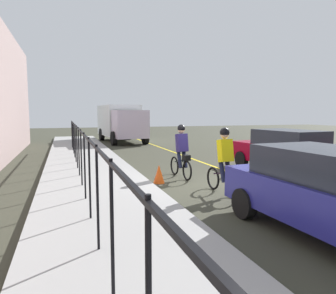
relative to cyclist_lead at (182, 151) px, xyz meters
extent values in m
plane|color=#353529|center=(-0.97, -0.49, -0.91)|extent=(80.00, 80.00, 0.00)
cube|color=yellow|center=(-0.97, -2.09, -0.91)|extent=(36.00, 0.12, 0.01)
cube|color=gray|center=(-0.97, 2.91, -0.84)|extent=(40.00, 3.20, 0.15)
cylinder|color=black|center=(-6.74, 3.31, 0.04)|extent=(0.04, 0.04, 1.60)
cylinder|color=black|center=(-5.24, 3.31, 0.04)|extent=(0.04, 0.04, 1.60)
cylinder|color=black|center=(-3.73, 3.31, 0.04)|extent=(0.04, 0.04, 1.60)
cylinder|color=black|center=(-2.23, 3.31, 0.04)|extent=(0.04, 0.04, 1.60)
cylinder|color=black|center=(-0.73, 3.31, 0.04)|extent=(0.04, 0.04, 1.60)
cylinder|color=black|center=(0.78, 3.31, 0.04)|extent=(0.04, 0.04, 1.60)
cylinder|color=black|center=(2.28, 3.31, 0.04)|extent=(0.04, 0.04, 1.60)
cylinder|color=black|center=(3.78, 3.31, 0.04)|extent=(0.04, 0.04, 1.60)
cylinder|color=black|center=(5.29, 3.31, 0.04)|extent=(0.04, 0.04, 1.60)
cylinder|color=black|center=(6.79, 3.31, 0.04)|extent=(0.04, 0.04, 1.60)
cylinder|color=black|center=(8.30, 3.31, 0.04)|extent=(0.04, 0.04, 1.60)
cylinder|color=black|center=(9.80, 3.31, 0.04)|extent=(0.04, 0.04, 1.60)
cube|color=black|center=(0.03, 3.31, 0.79)|extent=(19.55, 0.04, 0.04)
torus|color=black|center=(0.60, 0.04, -0.58)|extent=(0.66, 0.10, 0.66)
torus|color=black|center=(-0.44, -0.03, -0.58)|extent=(0.66, 0.10, 0.66)
cube|color=black|center=(0.08, 0.01, -0.33)|extent=(0.93, 0.10, 0.24)
cylinder|color=black|center=(-0.07, 0.00, -0.18)|extent=(0.03, 0.03, 0.35)
cube|color=navy|center=(-0.02, 0.00, 0.29)|extent=(0.36, 0.38, 0.63)
sphere|color=tan|center=(0.03, 0.00, 0.71)|extent=(0.22, 0.22, 0.22)
sphere|color=black|center=(0.03, 0.00, 0.78)|extent=(0.26, 0.26, 0.26)
cylinder|color=#191E38|center=(-0.05, 0.10, -0.23)|extent=(0.34, 0.14, 0.65)
cylinder|color=#191E38|center=(-0.03, -0.10, -0.23)|extent=(0.34, 0.14, 0.65)
cube|color=black|center=(-0.39, -0.03, -0.16)|extent=(0.25, 0.22, 0.18)
torus|color=black|center=(-1.82, -0.29, -0.58)|extent=(0.66, 0.10, 0.66)
torus|color=black|center=(-2.87, -0.36, -0.58)|extent=(0.66, 0.10, 0.66)
cube|color=black|center=(-2.34, -0.32, -0.33)|extent=(0.93, 0.10, 0.24)
cylinder|color=black|center=(-2.49, -0.33, -0.18)|extent=(0.03, 0.03, 0.35)
cube|color=yellow|center=(-2.44, -0.33, 0.29)|extent=(0.36, 0.38, 0.63)
sphere|color=tan|center=(-2.39, -0.33, 0.71)|extent=(0.22, 0.22, 0.22)
sphere|color=black|center=(-2.39, -0.33, 0.78)|extent=(0.26, 0.26, 0.26)
cylinder|color=#191E38|center=(-2.47, -0.23, -0.23)|extent=(0.34, 0.14, 0.65)
cylinder|color=#191E38|center=(-2.45, -0.43, -0.23)|extent=(0.34, 0.14, 0.65)
cube|color=black|center=(-2.82, -0.36, -0.16)|extent=(0.25, 0.22, 0.18)
cube|color=maroon|center=(-0.08, -4.12, -0.24)|extent=(4.55, 2.22, 0.70)
cube|color=#1E232D|center=(-0.28, -4.14, 0.39)|extent=(2.61, 1.81, 0.56)
cylinder|color=black|center=(1.33, -3.13, -0.59)|extent=(0.66, 0.28, 0.64)
cylinder|color=black|center=(1.49, -4.82, -0.59)|extent=(0.66, 0.28, 0.64)
cylinder|color=black|center=(-1.65, -3.42, -0.59)|extent=(0.66, 0.28, 0.64)
cylinder|color=black|center=(-1.49, -5.11, -0.59)|extent=(0.66, 0.28, 0.64)
cube|color=navy|center=(-5.75, -0.71, -0.24)|extent=(4.48, 2.01, 0.70)
cube|color=#1E232D|center=(-5.55, -0.70, 0.39)|extent=(2.54, 1.70, 0.56)
cylinder|color=black|center=(-4.22, -1.49, -0.59)|extent=(0.65, 0.25, 0.64)
cylinder|color=black|center=(-4.30, 0.21, -0.59)|extent=(0.65, 0.25, 0.64)
cube|color=silver|center=(14.90, -0.32, 0.72)|extent=(4.92, 2.74, 2.30)
cube|color=silver|center=(11.48, -0.57, 0.52)|extent=(1.98, 2.34, 1.90)
cylinder|color=black|center=(11.71, -1.67, -0.43)|extent=(0.98, 0.37, 0.96)
cylinder|color=black|center=(11.54, 0.56, -0.43)|extent=(0.98, 0.37, 0.96)
cylinder|color=black|center=(16.03, -1.36, -0.43)|extent=(0.98, 0.37, 0.96)
cylinder|color=black|center=(15.87, 0.88, -0.43)|extent=(0.98, 0.37, 0.96)
cone|color=#ED5315|center=(-0.52, 0.95, -0.62)|extent=(0.36, 0.36, 0.58)
camera|label=1|loc=(-9.97, 3.76, 1.30)|focal=33.93mm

